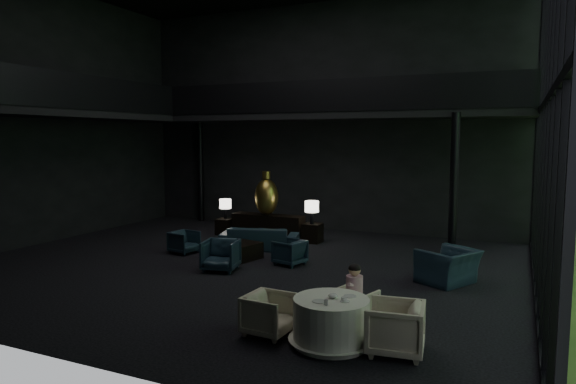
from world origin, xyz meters
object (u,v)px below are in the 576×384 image
at_px(dining_chair_north, 354,307).
at_px(dining_chair_west, 269,313).
at_px(console, 268,226).
at_px(table_lamp_left, 225,205).
at_px(lounge_armchair_east, 290,252).
at_px(dining_chair_east, 395,322).
at_px(lounge_armchair_south, 221,252).
at_px(child, 354,282).
at_px(side_table_left, 225,227).
at_px(dining_table, 331,324).
at_px(bronze_urn, 266,196).
at_px(table_lamp_right, 312,208).
at_px(sofa, 259,233).
at_px(window_armchair, 448,258).
at_px(lounge_armchair_west, 184,242).
at_px(coffee_table, 238,251).
at_px(side_table_right, 313,233).

relative_size(dining_chair_north, dining_chair_west, 0.82).
height_order(console, table_lamp_left, table_lamp_left).
bearing_deg(lounge_armchair_east, dining_chair_east, 55.40).
height_order(dining_chair_north, dining_chair_west, dining_chair_west).
bearing_deg(table_lamp_left, lounge_armchair_south, -60.09).
distance_m(console, child, 8.05).
bearing_deg(dining_chair_west, console, 30.50).
bearing_deg(side_table_left, child, -44.01).
bearing_deg(lounge_armchair_east, dining_table, 46.35).
relative_size(bronze_urn, child, 2.24).
height_order(dining_chair_north, dining_chair_east, dining_chair_east).
bearing_deg(bronze_urn, side_table_left, 179.49).
height_order(table_lamp_right, dining_chair_north, table_lamp_right).
relative_size(console, table_lamp_right, 3.36).
distance_m(table_lamp_left, dining_table, 9.79).
relative_size(console, side_table_left, 4.49).
distance_m(side_table_left, sofa, 2.62).
bearing_deg(child, bronze_urn, -51.96).
relative_size(lounge_armchair_south, dining_table, 0.67).
bearing_deg(table_lamp_left, window_armchair, -21.34).
distance_m(sofa, lounge_armchair_south, 2.61).
bearing_deg(dining_chair_east, table_lamp_left, -141.53).
distance_m(bronze_urn, dining_table, 8.81).
distance_m(window_armchair, dining_table, 4.53).
bearing_deg(dining_chair_west, bronze_urn, 30.83).
height_order(table_lamp_right, sofa, table_lamp_right).
bearing_deg(sofa, console, -88.13).
relative_size(table_lamp_left, lounge_armchair_east, 1.00).
height_order(dining_table, dining_chair_west, same).
relative_size(sofa, lounge_armchair_east, 3.76).
xyz_separation_m(dining_table, dining_chair_east, (1.00, 0.09, 0.16)).
bearing_deg(sofa, lounge_armchair_east, 123.56).
distance_m(side_table_left, lounge_armchair_west, 2.93).
xyz_separation_m(window_armchair, dining_table, (-1.25, -4.35, -0.26)).
height_order(bronze_urn, coffee_table, bronze_urn).
distance_m(lounge_armchair_south, dining_table, 5.14).
bearing_deg(console, table_lamp_right, -4.86).
xyz_separation_m(table_lamp_left, side_table_right, (3.20, -0.01, -0.72)).
relative_size(bronze_urn, dining_chair_north, 2.32).
xyz_separation_m(lounge_armchair_east, window_armchair, (3.98, -0.09, 0.25)).
bearing_deg(dining_chair_east, table_lamp_right, -156.62).
bearing_deg(side_table_left, sofa, -35.60).
bearing_deg(console, bronze_urn, -90.00).
xyz_separation_m(console, table_lamp_left, (-1.60, -0.04, 0.63)).
relative_size(lounge_armchair_east, dining_chair_west, 0.89).
distance_m(side_table_right, window_armchair, 5.40).
distance_m(table_lamp_left, dining_chair_west, 9.14).
relative_size(lounge_armchair_south, coffee_table, 0.93).
bearing_deg(window_armchair, dining_chair_east, 25.21).
height_order(dining_chair_north, child, child).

